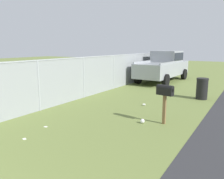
# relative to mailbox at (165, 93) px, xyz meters

# --- Properties ---
(mailbox) EXTENTS (0.29, 0.54, 1.25)m
(mailbox) POSITION_rel_mailbox_xyz_m (0.00, 0.00, 0.00)
(mailbox) COLOR brown
(mailbox) RESTS_ON ground
(pickup_truck) EXTENTS (5.64, 2.31, 2.09)m
(pickup_truck) POSITION_rel_mailbox_xyz_m (8.72, 3.07, 0.11)
(pickup_truck) COLOR #93999E
(pickup_truck) RESTS_ON ground
(trash_bin) EXTENTS (0.53, 0.53, 0.98)m
(trash_bin) POSITION_rel_mailbox_xyz_m (4.23, -0.33, -0.50)
(trash_bin) COLOR black
(trash_bin) RESTS_ON ground
(fence_section) EXTENTS (18.75, 0.07, 1.93)m
(fence_section) POSITION_rel_mailbox_xyz_m (2.97, 4.51, 0.04)
(fence_section) COLOR #9EA3A8
(fence_section) RESTS_ON ground
(litter_cup_far_scatter) EXTENTS (0.10, 0.12, 0.08)m
(litter_cup_far_scatter) POSITION_rel_mailbox_xyz_m (1.73, 1.44, -0.96)
(litter_cup_far_scatter) COLOR white
(litter_cup_far_scatter) RESTS_ON ground
(litter_bag_midfield_b) EXTENTS (0.14, 0.14, 0.14)m
(litter_bag_midfield_b) POSITION_rel_mailbox_xyz_m (-0.31, 0.59, -0.93)
(litter_bag_midfield_b) COLOR silver
(litter_bag_midfield_b) RESTS_ON ground
(litter_wrapper_near_hydrant) EXTENTS (0.10, 0.13, 0.01)m
(litter_wrapper_near_hydrant) POSITION_rel_mailbox_xyz_m (-2.17, 2.95, -0.99)
(litter_wrapper_near_hydrant) COLOR silver
(litter_wrapper_near_hydrant) RESTS_ON ground
(litter_wrapper_by_mailbox) EXTENTS (0.12, 0.14, 0.01)m
(litter_wrapper_by_mailbox) POSITION_rel_mailbox_xyz_m (-3.11, 2.72, -0.99)
(litter_wrapper_by_mailbox) COLOR silver
(litter_wrapper_by_mailbox) RESTS_ON ground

